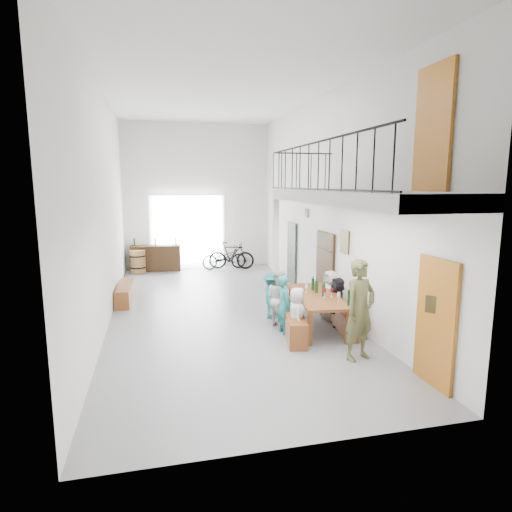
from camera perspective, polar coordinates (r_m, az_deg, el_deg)
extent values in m
plane|color=slate|center=(11.22, -4.54, -7.22)|extent=(12.00, 12.00, 0.00)
plane|color=white|center=(16.70, -7.85, 7.84)|extent=(5.50, 0.00, 5.50)
plane|color=white|center=(4.92, 5.83, 3.75)|extent=(5.50, 0.00, 5.50)
plane|color=white|center=(10.69, -19.56, 6.41)|extent=(0.00, 12.00, 12.00)
plane|color=white|center=(11.49, 9.06, 7.03)|extent=(0.00, 12.00, 12.00)
plane|color=white|center=(10.97, -4.95, 21.44)|extent=(12.00, 12.00, 0.00)
cube|color=white|center=(16.71, -9.09, 3.17)|extent=(2.80, 0.08, 2.80)
cube|color=#A9611B|center=(7.49, 22.81, -8.22)|extent=(0.06, 0.95, 2.10)
cube|color=#34200E|center=(11.40, 9.16, -1.86)|extent=(0.06, 1.10, 2.00)
cube|color=#2A342C|center=(13.99, 4.80, 0.35)|extent=(0.06, 0.80, 2.00)
cube|color=#A9611B|center=(7.53, 22.53, 15.42)|extent=(0.06, 0.90, 1.95)
cube|color=#41361A|center=(10.27, 11.73, 1.89)|extent=(0.04, 0.45, 0.55)
cylinder|color=white|center=(12.61, 6.77, 5.71)|extent=(0.04, 0.28, 0.28)
cube|color=silver|center=(8.25, 12.72, 7.67)|extent=(1.50, 5.60, 0.25)
cube|color=black|center=(7.99, 8.12, 14.79)|extent=(0.03, 5.60, 0.03)
cube|color=black|center=(7.96, 7.97, 8.83)|extent=(0.03, 5.60, 0.03)
cube|color=black|center=(10.84, 6.33, 13.45)|extent=(1.50, 0.03, 0.03)
cube|color=silver|center=(10.73, 2.60, -0.09)|extent=(0.14, 0.14, 2.88)
cube|color=brown|center=(9.70, 8.11, -5.32)|extent=(1.20, 2.40, 0.06)
cube|color=brown|center=(8.81, 7.19, -9.56)|extent=(0.08, 0.08, 0.73)
cube|color=brown|center=(9.02, 12.14, -9.23)|extent=(0.08, 0.08, 0.73)
cube|color=brown|center=(10.65, 4.63, -6.10)|extent=(0.08, 0.08, 0.73)
cube|color=brown|center=(10.83, 8.76, -5.92)|extent=(0.08, 0.08, 0.73)
cube|color=brown|center=(9.58, 4.85, -8.56)|extent=(0.81, 2.31, 0.52)
cube|color=brown|center=(10.01, 11.28, -8.13)|extent=(0.57, 1.99, 0.46)
cylinder|color=black|center=(10.05, 7.60, -3.58)|extent=(0.07, 0.07, 0.35)
cylinder|color=black|center=(9.53, 9.02, -4.35)|extent=(0.07, 0.07, 0.35)
cylinder|color=black|center=(9.82, 8.06, -3.90)|extent=(0.07, 0.07, 0.35)
cube|color=brown|center=(12.44, -17.08, -4.78)|extent=(0.45, 1.75, 0.49)
cylinder|color=olive|center=(16.28, -15.50, -0.71)|extent=(0.56, 0.56, 0.85)
cylinder|color=black|center=(16.32, -15.46, -1.44)|extent=(0.57, 0.57, 0.05)
cylinder|color=black|center=(16.25, -15.53, 0.02)|extent=(0.57, 0.57, 0.05)
cube|color=#34200E|center=(16.50, -13.21, -0.27)|extent=(1.87, 0.69, 0.96)
cylinder|color=black|center=(16.53, -15.91, 1.81)|extent=(0.06, 0.06, 0.28)
cylinder|color=black|center=(16.42, -13.29, 1.87)|extent=(0.06, 0.06, 0.28)
cylinder|color=black|center=(16.34, -10.64, 1.93)|extent=(0.06, 0.06, 0.28)
imported|color=beige|center=(8.94, 5.47, -7.81)|extent=(0.49, 0.63, 1.15)
imported|color=#227171|center=(9.39, 3.73, -6.47)|extent=(0.38, 0.51, 1.29)
imported|color=beige|center=(9.84, 3.13, -5.61)|extent=(0.71, 0.79, 1.33)
imported|color=#227171|center=(10.42, 2.01, -5.27)|extent=(0.63, 0.83, 1.14)
imported|color=#BA321F|center=(9.53, 12.79, -6.65)|extent=(0.40, 0.76, 1.23)
imported|color=black|center=(10.05, 10.77, -6.00)|extent=(0.62, 1.11, 1.14)
imported|color=beige|center=(10.49, 9.83, -5.13)|extent=(0.51, 0.66, 1.20)
imported|color=#4F512D|center=(8.18, 13.69, -7.00)|extent=(0.81, 0.67, 1.89)
imported|color=#1E541D|center=(12.00, 6.94, -5.21)|extent=(0.36, 0.32, 0.37)
imported|color=black|center=(16.43, -4.27, -0.19)|extent=(1.75, 0.73, 0.90)
imported|color=black|center=(16.40, -3.31, 0.06)|extent=(1.82, 0.96, 1.05)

